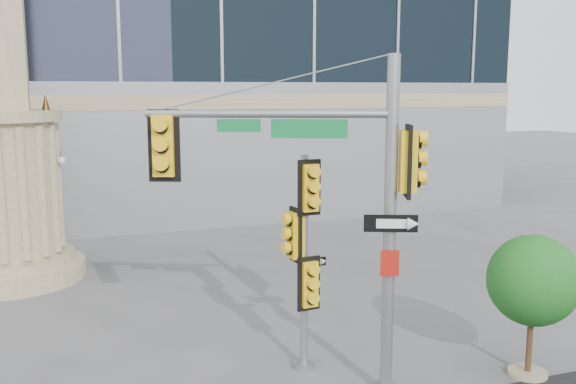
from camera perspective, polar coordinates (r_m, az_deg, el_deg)
name	(u,v)px	position (r m, az deg, el deg)	size (l,w,h in m)	color
ground	(300,370)	(13.73, 1.09, -15.52)	(120.00, 120.00, 0.00)	#545456
main_signal_pole	(327,189)	(11.67, 3.53, 0.28)	(4.65, 2.28, 6.35)	slate
secondary_signal_pole	(304,247)	(12.88, 1.47, -4.89)	(0.79, 0.58, 4.44)	slate
street_tree	(534,284)	(13.74, 21.03, -7.63)	(1.86, 1.82, 2.90)	gray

